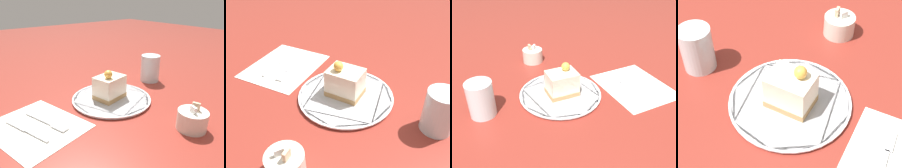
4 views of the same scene
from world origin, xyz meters
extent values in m
plane|color=maroon|center=(0.00, 0.00, 0.00)|extent=(4.00, 4.00, 0.00)
cylinder|color=white|center=(-0.03, 0.03, 0.01)|extent=(0.26, 0.26, 0.01)
cylinder|color=white|center=(-0.03, 0.03, 0.01)|extent=(0.27, 0.27, 0.00)
cube|color=#AD8451|center=(-0.02, 0.03, 0.02)|extent=(0.11, 0.09, 0.02)
cube|color=#EFE5C6|center=(-0.02, 0.03, 0.06)|extent=(0.11, 0.09, 0.06)
sphere|color=#EFB747|center=(-0.01, 0.04, 0.10)|extent=(0.03, 0.03, 0.03)
cube|color=white|center=(0.24, 0.03, 0.00)|extent=(0.27, 0.30, 0.00)
cube|color=silver|center=(0.22, 0.00, 0.01)|extent=(0.05, 0.12, 0.00)
cube|color=silver|center=(0.19, 0.08, 0.01)|extent=(0.04, 0.06, 0.00)
cube|color=silver|center=(0.28, -0.01, 0.01)|extent=(0.04, 0.09, 0.00)
cube|color=silver|center=(0.26, 0.08, 0.01)|extent=(0.03, 0.09, 0.00)
cylinder|color=silver|center=(-0.09, 0.30, 0.03)|extent=(0.08, 0.08, 0.05)
cube|color=#D8B28C|center=(-0.10, 0.30, 0.06)|extent=(0.01, 0.02, 0.02)
cube|color=white|center=(-0.08, 0.31, 0.06)|extent=(0.02, 0.02, 0.02)
cylinder|color=silver|center=(-0.27, -0.02, 0.06)|extent=(0.08, 0.08, 0.11)
camera|label=1|loc=(0.40, 0.57, 0.34)|focal=35.00mm
camera|label=2|loc=(-0.38, 0.48, 0.45)|focal=40.00mm
camera|label=3|loc=(-0.16, -0.65, 0.48)|focal=40.00mm
camera|label=4|loc=(0.33, -0.39, 0.63)|focal=60.00mm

